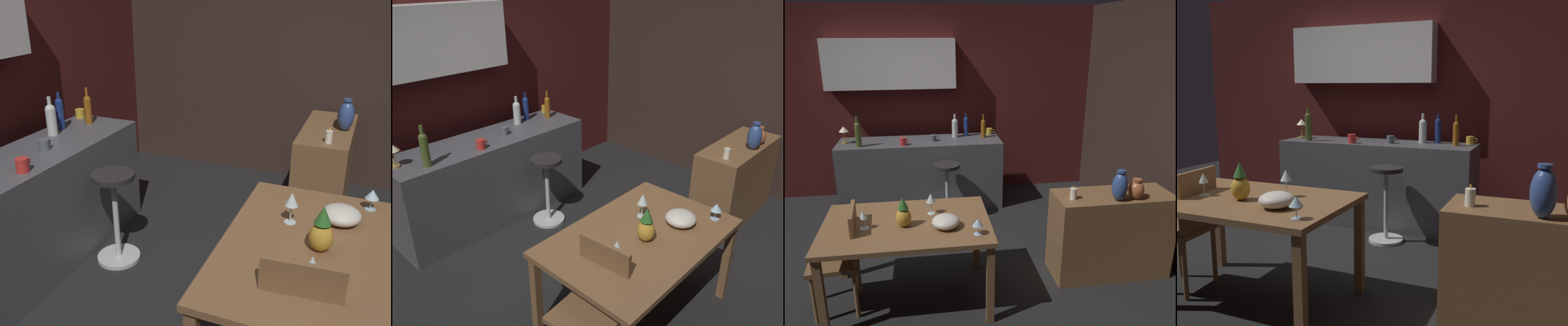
{
  "view_description": "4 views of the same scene",
  "coord_description": "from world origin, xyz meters",
  "views": [
    {
      "loc": [
        -2.17,
        -0.68,
        2.04
      ],
      "look_at": [
        0.69,
        0.51,
        0.77
      ],
      "focal_mm": 40.71,
      "sensor_mm": 36.0,
      "label": 1
    },
    {
      "loc": [
        -2.1,
        -1.84,
        2.44
      ],
      "look_at": [
        0.49,
        0.59,
        0.77
      ],
      "focal_mm": 37.62,
      "sensor_mm": 36.0,
      "label": 2
    },
    {
      "loc": [
        0.09,
        -3.46,
        2.25
      ],
      "look_at": [
        0.69,
        0.61,
        0.87
      ],
      "focal_mm": 36.01,
      "sensor_mm": 36.0,
      "label": 3
    },
    {
      "loc": [
        1.83,
        -2.85,
        1.49
      ],
      "look_at": [
        0.47,
        0.39,
        0.89
      ],
      "focal_mm": 40.79,
      "sensor_mm": 36.0,
      "label": 4
    }
  ],
  "objects": [
    {
      "name": "fruit_bowl",
      "position": [
        0.23,
        -0.59,
        0.79
      ],
      "size": [
        0.23,
        0.23,
        0.1
      ],
      "primitive_type": "ellipsoid",
      "color": "beige",
      "rests_on": "dining_table"
    },
    {
      "name": "counter_lamp",
      "position": [
        -0.91,
        1.56,
        1.06
      ],
      "size": [
        0.12,
        0.12,
        0.22
      ],
      "color": "#A58447",
      "rests_on": "kitchen_counter"
    },
    {
      "name": "wine_glass_right",
      "position": [
        0.47,
        -0.75,
        0.84
      ],
      "size": [
        0.08,
        0.08,
        0.13
      ],
      "color": "silver",
      "rests_on": "dining_table"
    },
    {
      "name": "kitchen_counter",
      "position": [
        0.04,
        1.55,
        0.45
      ],
      "size": [
        2.1,
        0.6,
        0.9
      ],
      "primitive_type": "cube",
      "color": "#4C4C51",
      "rests_on": "ground_plane"
    },
    {
      "name": "wall_kitchen_back",
      "position": [
        -0.06,
        2.08,
        1.41
      ],
      "size": [
        5.2,
        0.33,
        2.6
      ],
      "color": "#4C1919",
      "rests_on": "ground_plane"
    },
    {
      "name": "cup_red",
      "position": [
        -0.17,
        1.36,
        0.95
      ],
      "size": [
        0.12,
        0.08,
        0.09
      ],
      "color": "red",
      "rests_on": "kitchen_counter"
    },
    {
      "name": "wine_bottle_cobalt",
      "position": [
        0.67,
        1.71,
        1.04
      ],
      "size": [
        0.06,
        0.06,
        0.31
      ],
      "color": "navy",
      "rests_on": "kitchen_counter"
    },
    {
      "name": "wine_glass_center",
      "position": [
        0.12,
        -0.32,
        0.88
      ],
      "size": [
        0.08,
        0.08,
        0.19
      ],
      "color": "silver",
      "rests_on": "dining_table"
    },
    {
      "name": "sideboard_cabinet",
      "position": [
        1.81,
        -0.33,
        0.41
      ],
      "size": [
        1.1,
        0.44,
        0.82
      ],
      "primitive_type": "cube",
      "color": "brown",
      "rests_on": "ground_plane"
    },
    {
      "name": "chair_near_window",
      "position": [
        -0.62,
        -0.5,
        0.5
      ],
      "size": [
        0.43,
        0.43,
        0.91
      ],
      "color": "brown",
      "rests_on": "ground_plane"
    },
    {
      "name": "vase_ceramic_blue",
      "position": [
        1.78,
        -0.46,
        0.96
      ],
      "size": [
        0.14,
        0.14,
        0.28
      ],
      "color": "#334C8C",
      "rests_on": "sideboard_cabinet"
    },
    {
      "name": "wine_glass_left",
      "position": [
        -0.42,
        -0.52,
        0.86
      ],
      "size": [
        0.08,
        0.08,
        0.16
      ],
      "color": "silver",
      "rests_on": "dining_table"
    },
    {
      "name": "wine_bottle_clear",
      "position": [
        0.51,
        1.68,
        1.04
      ],
      "size": [
        0.08,
        0.08,
        0.31
      ],
      "color": "silver",
      "rests_on": "kitchen_counter"
    },
    {
      "name": "bar_stool",
      "position": [
        0.35,
        1.03,
        0.39
      ],
      "size": [
        0.34,
        0.34,
        0.73
      ],
      "color": "#262323",
      "rests_on": "ground_plane"
    },
    {
      "name": "wine_bottle_amber",
      "position": [
        0.88,
        1.59,
        1.03
      ],
      "size": [
        0.06,
        0.06,
        0.31
      ],
      "color": "#8C5114",
      "rests_on": "kitchen_counter"
    },
    {
      "name": "cup_slate",
      "position": [
        0.21,
        1.51,
        0.94
      ],
      "size": [
        0.11,
        0.08,
        0.08
      ],
      "color": "#515660",
      "rests_on": "kitchen_counter"
    },
    {
      "name": "dining_table",
      "position": [
        -0.09,
        -0.46,
        0.66
      ],
      "size": [
        1.38,
        0.9,
        0.74
      ],
      "color": "brown",
      "rests_on": "ground_plane"
    },
    {
      "name": "pillar_candle_tall",
      "position": [
        1.4,
        -0.37,
        0.87
      ],
      "size": [
        0.06,
        0.06,
        0.13
      ],
      "color": "white",
      "rests_on": "sideboard_cabinet"
    },
    {
      "name": "pineapple_centerpiece",
      "position": [
        -0.1,
        -0.52,
        0.85
      ],
      "size": [
        0.13,
        0.13,
        0.26
      ],
      "color": "gold",
      "rests_on": "dining_table"
    },
    {
      "name": "ground_plane",
      "position": [
        0.0,
        0.0,
        0.0
      ],
      "size": [
        9.0,
        9.0,
        0.0
      ],
      "primitive_type": "plane",
      "color": "black"
    },
    {
      "name": "cup_mustard",
      "position": [
        1.0,
        1.76,
        0.94
      ],
      "size": [
        0.12,
        0.08,
        0.08
      ],
      "color": "gold",
      "rests_on": "kitchen_counter"
    },
    {
      "name": "wine_bottle_olive",
      "position": [
        -0.71,
        1.38,
        1.07
      ],
      "size": [
        0.07,
        0.07,
        0.37
      ],
      "color": "#475623",
      "rests_on": "kitchen_counter"
    }
  ]
}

